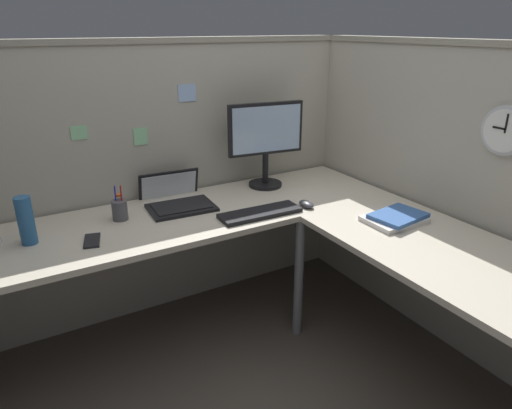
{
  "coord_description": "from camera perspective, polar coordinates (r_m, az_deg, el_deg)",
  "views": [
    {
      "loc": [
        -1.14,
        -1.61,
        1.64
      ],
      "look_at": [
        -0.06,
        0.25,
        0.79
      ],
      "focal_mm": 32.26,
      "sensor_mm": 36.0,
      "label": 1
    }
  ],
  "objects": [
    {
      "name": "desk",
      "position": [
        2.11,
        2.01,
        -7.18
      ],
      "size": [
        2.35,
        2.15,
        0.73
      ],
      "color": "beige",
      "rests_on": "ground"
    },
    {
      "name": "keyboard",
      "position": [
        2.36,
        0.51,
        -1.05
      ],
      "size": [
        0.43,
        0.15,
        0.02
      ],
      "primitive_type": "cube",
      "rotation": [
        0.0,
        0.0,
        -0.03
      ],
      "color": "black",
      "rests_on": "desk"
    },
    {
      "name": "cubicle_wall_right",
      "position": [
        2.56,
        24.44,
        0.09
      ],
      "size": [
        0.12,
        2.37,
        1.58
      ],
      "color": "#A8A393",
      "rests_on": "ground"
    },
    {
      "name": "pinned_note_leftmost",
      "position": [
        2.59,
        -14.12,
        8.19
      ],
      "size": [
        0.08,
        0.0,
        0.09
      ],
      "primitive_type": "cube",
      "color": "#8CCC99"
    },
    {
      "name": "pinned_note_middle",
      "position": [
        2.64,
        -8.54,
        13.53
      ],
      "size": [
        0.1,
        0.0,
        0.09
      ],
      "primitive_type": "cube",
      "color": "#99B7E5"
    },
    {
      "name": "ground_plane",
      "position": [
        2.57,
        4.13,
        -18.4
      ],
      "size": [
        6.8,
        6.8,
        0.0
      ],
      "primitive_type": "plane",
      "color": "#4C443D"
    },
    {
      "name": "wall_clock",
      "position": [
        2.33,
        28.52,
        8.05
      ],
      "size": [
        0.04,
        0.22,
        0.22
      ],
      "color": "#B7BABF"
    },
    {
      "name": "pinned_note_rightmost",
      "position": [
        2.51,
        -21.1,
        8.3
      ],
      "size": [
        0.08,
        0.0,
        0.07
      ],
      "primitive_type": "cube",
      "color": "#8CCC99"
    },
    {
      "name": "laptop",
      "position": [
        2.55,
        -9.9,
        0.68
      ],
      "size": [
        0.36,
        0.4,
        0.22
      ],
      "color": "black",
      "rests_on": "desk"
    },
    {
      "name": "cubicle_wall_back",
      "position": [
        2.74,
        -12.2,
        2.84
      ],
      "size": [
        2.57,
        0.12,
        1.58
      ],
      "color": "#A8A393",
      "rests_on": "ground"
    },
    {
      "name": "book_stack",
      "position": [
        2.37,
        16.94,
        -1.62
      ],
      "size": [
        0.3,
        0.23,
        0.04
      ],
      "color": "silver",
      "rests_on": "desk"
    },
    {
      "name": "monitor",
      "position": [
        2.71,
        1.22,
        8.2
      ],
      "size": [
        0.46,
        0.2,
        0.5
      ],
      "color": "black",
      "rests_on": "desk"
    },
    {
      "name": "cell_phone",
      "position": [
        2.2,
        -19.66,
        -4.24
      ],
      "size": [
        0.1,
        0.16,
        0.01
      ],
      "primitive_type": "cube",
      "rotation": [
        0.0,
        0.0,
        -0.26
      ],
      "color": "black",
      "rests_on": "desk"
    },
    {
      "name": "pen_cup",
      "position": [
        2.38,
        -16.54,
        -0.62
      ],
      "size": [
        0.08,
        0.08,
        0.18
      ],
      "color": "#4C4C51",
      "rests_on": "desk"
    },
    {
      "name": "thermos_flask",
      "position": [
        2.25,
        -26.64,
        -1.8
      ],
      "size": [
        0.07,
        0.07,
        0.22
      ],
      "primitive_type": "cylinder",
      "color": "#26598C",
      "rests_on": "desk"
    },
    {
      "name": "computer_mouse",
      "position": [
        2.47,
        6.27,
        0.06
      ],
      "size": [
        0.06,
        0.1,
        0.03
      ],
      "primitive_type": "ellipsoid",
      "color": "#38383D",
      "rests_on": "desk"
    }
  ]
}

